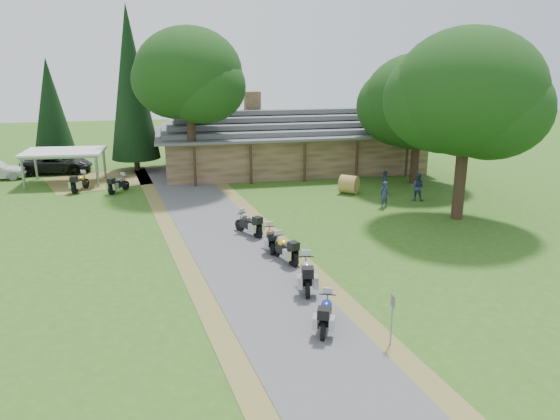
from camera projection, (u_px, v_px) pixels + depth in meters
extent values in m
plane|color=#2E5919|center=(274.00, 304.00, 20.92)|extent=(120.00, 120.00, 0.00)
plane|color=#494A4C|center=(247.00, 266.00, 24.58)|extent=(51.95, 51.95, 0.00)
imported|color=black|center=(56.00, 159.00, 42.90)|extent=(2.78, 5.89, 2.21)
imported|color=navy|center=(384.00, 192.00, 33.52)|extent=(0.65, 0.55, 1.94)
imported|color=navy|center=(417.00, 185.00, 35.04)|extent=(0.73, 0.69, 2.09)
imported|color=navy|center=(385.00, 181.00, 36.42)|extent=(0.54, 0.64, 1.93)
cylinder|color=#A7853D|center=(349.00, 184.00, 36.91)|extent=(1.65, 1.66, 1.23)
cone|color=black|center=(131.00, 89.00, 42.29)|extent=(3.82, 3.82, 12.82)
cone|color=black|center=(51.00, 112.00, 44.97)|extent=(3.39, 3.39, 8.83)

